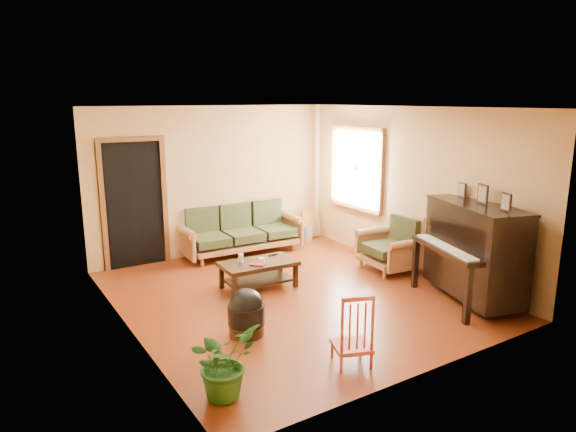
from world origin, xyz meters
TOP-DOWN VIEW (x-y plane):
  - floor at (0.00, 0.00)m, footprint 5.00×5.00m
  - doorway at (-1.45, 2.48)m, footprint 1.08×0.16m
  - window at (2.21, 1.30)m, footprint 0.12×1.36m
  - sofa at (0.33, 2.16)m, footprint 2.18×0.98m
  - coffee_table at (-0.25, 0.50)m, footprint 1.12×0.65m
  - armchair at (1.91, 0.08)m, footprint 0.96×1.00m
  - piano at (1.98, -1.48)m, footprint 1.33×1.74m
  - footstool at (-1.12, -0.77)m, footprint 0.53×0.53m
  - red_chair at (-0.51, -1.95)m, footprint 0.49×0.51m
  - leaning_frame at (1.99, 2.38)m, footprint 0.44×0.17m
  - ceramic_crock at (1.84, 2.32)m, footprint 0.28×0.28m
  - potted_plant at (-1.90, -1.80)m, footprint 0.79×0.74m
  - book at (-0.39, 0.34)m, footprint 0.26×0.26m
  - candle at (-0.49, 0.61)m, footprint 0.08×0.08m
  - glass_jar at (-0.23, 0.46)m, footprint 0.12×0.12m
  - remote at (0.09, 0.66)m, footprint 0.17×0.07m

SIDE VIEW (x-z plane):
  - floor at x=0.00m, z-range 0.00..0.00m
  - ceramic_crock at x=1.84m, z-range 0.00..0.26m
  - coffee_table at x=-0.25m, z-range 0.00..0.40m
  - footstool at x=-1.12m, z-range 0.00..0.42m
  - leaning_frame at x=1.99m, z-range 0.00..0.58m
  - potted_plant at x=-1.90m, z-range 0.00..0.70m
  - red_chair at x=-0.51m, z-range 0.00..0.80m
  - remote at x=0.09m, z-range 0.40..0.41m
  - book at x=-0.39m, z-range 0.40..0.42m
  - glass_jar at x=-0.23m, z-range 0.40..0.46m
  - armchair at x=1.91m, z-range 0.00..0.91m
  - sofa at x=0.33m, z-range 0.00..0.92m
  - candle at x=-0.49m, z-range 0.40..0.53m
  - piano at x=1.98m, z-range 0.00..1.36m
  - doorway at x=-1.45m, z-range 0.00..2.05m
  - window at x=2.21m, z-range 0.77..2.23m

